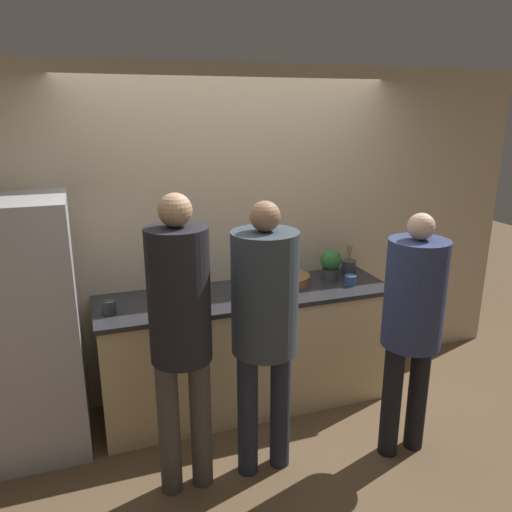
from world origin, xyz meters
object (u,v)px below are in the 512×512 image
at_px(person_left, 180,322).
at_px(bottle_green, 188,288).
at_px(refrigerator, 29,329).
at_px(utensil_crock, 349,266).
at_px(cup_blue, 350,280).
at_px(potted_plant, 331,264).
at_px(person_center, 265,313).
at_px(fruit_bowl, 287,279).
at_px(cup_black, 109,307).
at_px(person_right, 413,314).

xyz_separation_m(person_left, bottle_green, (0.20, 0.75, -0.08)).
xyz_separation_m(refrigerator, utensil_crock, (2.48, 0.17, 0.12)).
xyz_separation_m(cup_blue, potted_plant, (-0.09, 0.17, 0.09)).
height_order(person_left, person_center, person_left).
distance_m(fruit_bowl, cup_black, 1.38).
height_order(person_right, utensil_crock, person_right).
bearing_deg(refrigerator, utensil_crock, 3.89).
distance_m(person_center, potted_plant, 1.21).
bearing_deg(person_right, utensil_crock, 82.84).
distance_m(refrigerator, potted_plant, 2.27).
height_order(utensil_crock, bottle_green, bottle_green).
height_order(person_right, potted_plant, person_right).
distance_m(person_left, cup_blue, 1.62).
distance_m(refrigerator, cup_black, 0.54).
bearing_deg(utensil_crock, cup_black, -172.91).
bearing_deg(person_left, person_right, -5.44).
bearing_deg(person_left, bottle_green, 75.12).
bearing_deg(cup_blue, utensil_crock, 63.68).
bearing_deg(potted_plant, person_right, -85.16).
bearing_deg(cup_black, person_right, -24.18).
height_order(refrigerator, fruit_bowl, refrigerator).
height_order(bottle_green, cup_blue, bottle_green).
height_order(refrigerator, person_center, person_center).
bearing_deg(person_left, refrigerator, 139.32).
distance_m(utensil_crock, bottle_green, 1.41).
bearing_deg(cup_black, cup_blue, -0.59).
distance_m(fruit_bowl, bottle_green, 0.82).
height_order(person_center, cup_blue, person_center).
bearing_deg(utensil_crock, bottle_green, -172.86).
relative_size(person_center, cup_black, 18.03).
bearing_deg(utensil_crock, person_center, -139.83).
distance_m(person_left, person_right, 1.48).
relative_size(cup_blue, cup_black, 0.93).
bearing_deg(potted_plant, bottle_green, -175.77).
relative_size(person_left, person_center, 1.04).
bearing_deg(potted_plant, utensil_crock, 22.14).
distance_m(person_right, utensil_crock, 1.07).
xyz_separation_m(fruit_bowl, potted_plant, (0.38, -0.01, 0.09)).
bearing_deg(person_right, person_left, 174.56).
relative_size(person_center, fruit_bowl, 4.91).
height_order(bottle_green, cup_black, bottle_green).
height_order(bottle_green, potted_plant, same).
bearing_deg(refrigerator, person_center, -28.47).
relative_size(refrigerator, person_right, 1.05).
xyz_separation_m(person_right, utensil_crock, (0.13, 1.06, -0.02)).
relative_size(person_center, bottle_green, 7.17).
height_order(refrigerator, cup_black, refrigerator).
bearing_deg(potted_plant, cup_black, -174.89).
relative_size(person_left, person_right, 1.11).
relative_size(person_right, utensil_crock, 6.85).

